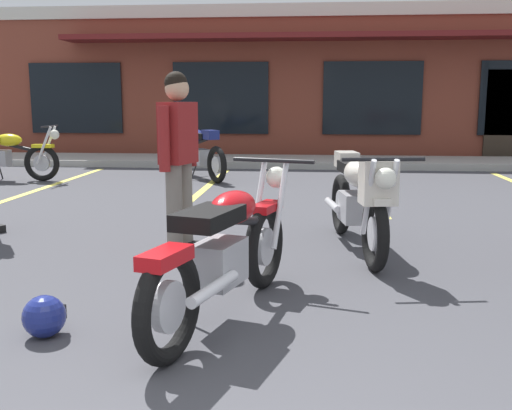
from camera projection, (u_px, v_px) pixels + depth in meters
name	position (u px, v px, depth m)	size (l,w,h in m)	color
ground_plane	(266.00, 260.00, 5.35)	(80.00, 80.00, 0.00)	#3D3D42
sidewalk_kerb	(293.00, 162.00, 13.18)	(22.00, 1.80, 0.14)	#A8A59E
brick_storefront_building	(299.00, 85.00, 16.90)	(17.99, 6.52, 3.63)	brown
painted_stall_lines	(286.00, 188.00, 9.67)	(8.00, 4.80, 0.01)	#DBCC4C
motorcycle_foreground_classic	(226.00, 250.00, 3.88)	(0.92, 2.06, 0.98)	black
motorcycle_red_sportbike	(3.00, 155.00, 10.53)	(2.11, 0.66, 0.98)	black
motorcycle_black_cruiser	(359.00, 197.00, 5.53)	(0.74, 2.10, 0.98)	black
motorcycle_silver_naked	(196.00, 149.00, 10.89)	(1.44, 1.82, 0.98)	black
person_near_building	(178.00, 151.00, 5.52)	(0.36, 0.60, 1.68)	black
helmet_on_pavement	(44.00, 316.00, 3.61)	(0.26, 0.26, 0.26)	navy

